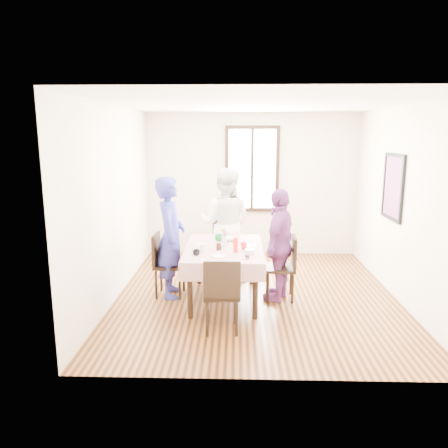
{
  "coord_description": "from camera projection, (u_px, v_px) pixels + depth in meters",
  "views": [
    {
      "loc": [
        -0.29,
        -5.99,
        2.29
      ],
      "look_at": [
        -0.46,
        -0.25,
        1.1
      ],
      "focal_mm": 34.57,
      "sensor_mm": 36.0,
      "label": 1
    }
  ],
  "objects": [
    {
      "name": "ground",
      "position": [
        256.0,
        294.0,
        6.32
      ],
      "size": [
        4.5,
        4.5,
        0.0
      ],
      "primitive_type": "plane",
      "color": "black",
      "rests_on": "ground"
    },
    {
      "name": "back_wall",
      "position": [
        252.0,
        185.0,
        8.24
      ],
      "size": [
        4.0,
        0.0,
        4.0
      ],
      "primitive_type": "plane",
      "rotation": [
        1.57,
        0.0,
        0.0
      ],
      "color": "beige",
      "rests_on": "ground"
    },
    {
      "name": "right_wall",
      "position": [
        401.0,
        204.0,
        5.98
      ],
      "size": [
        0.0,
        4.5,
        4.5
      ],
      "primitive_type": "plane",
      "rotation": [
        1.57,
        0.0,
        -1.57
      ],
      "color": "beige",
      "rests_on": "ground"
    },
    {
      "name": "window_frame",
      "position": [
        252.0,
        169.0,
        8.16
      ],
      "size": [
        1.02,
        0.06,
        1.62
      ],
      "primitive_type": "cube",
      "color": "black",
      "rests_on": "back_wall"
    },
    {
      "name": "window_pane",
      "position": [
        252.0,
        169.0,
        8.17
      ],
      "size": [
        0.9,
        0.02,
        1.5
      ],
      "primitive_type": "cube",
      "color": "white",
      "rests_on": "back_wall"
    },
    {
      "name": "art_poster",
      "position": [
        393.0,
        187.0,
        6.24
      ],
      "size": [
        0.04,
        0.76,
        0.96
      ],
      "primitive_type": "cube",
      "color": "red",
      "rests_on": "right_wall"
    },
    {
      "name": "dining_table",
      "position": [
        224.0,
        274.0,
        6.06
      ],
      "size": [
        0.94,
        1.44,
        0.75
      ],
      "primitive_type": "cube",
      "color": "black",
      "rests_on": "ground"
    },
    {
      "name": "tablecloth",
      "position": [
        224.0,
        247.0,
        5.98
      ],
      "size": [
        1.06,
        1.56,
        0.01
      ],
      "primitive_type": "cube",
      "color": "maroon",
      "rests_on": "dining_table"
    },
    {
      "name": "chair_left",
      "position": [
        170.0,
        265.0,
        6.2
      ],
      "size": [
        0.44,
        0.44,
        0.91
      ],
      "primitive_type": "cube",
      "rotation": [
        0.0,
        0.0,
        -1.61
      ],
      "color": "black",
      "rests_on": "ground"
    },
    {
      "name": "chair_right",
      "position": [
        280.0,
        268.0,
        6.06
      ],
      "size": [
        0.44,
        0.44,
        0.91
      ],
      "primitive_type": "cube",
      "rotation": [
        0.0,
        0.0,
        1.52
      ],
      "color": "black",
      "rests_on": "ground"
    },
    {
      "name": "chair_far",
      "position": [
        226.0,
        250.0,
        7.01
      ],
      "size": [
        0.45,
        0.45,
        0.91
      ],
      "primitive_type": "cube",
      "rotation": [
        0.0,
        0.0,
        3.23
      ],
      "color": "black",
      "rests_on": "ground"
    },
    {
      "name": "chair_near",
      "position": [
        222.0,
        294.0,
        5.07
      ],
      "size": [
        0.44,
        0.44,
        0.91
      ],
      "primitive_type": "cube",
      "rotation": [
        0.0,
        0.0,
        0.05
      ],
      "color": "black",
      "rests_on": "ground"
    },
    {
      "name": "person_left",
      "position": [
        171.0,
        237.0,
        6.11
      ],
      "size": [
        0.45,
        0.65,
        1.73
      ],
      "primitive_type": "imported",
      "rotation": [
        0.0,
        0.0,
        1.63
      ],
      "color": "#333295",
      "rests_on": "ground"
    },
    {
      "name": "person_far",
      "position": [
        226.0,
        224.0,
        6.91
      ],
      "size": [
        0.99,
        0.84,
        1.78
      ],
      "primitive_type": "imported",
      "rotation": [
        0.0,
        0.0,
        2.93
      ],
      "color": "white",
      "rests_on": "ground"
    },
    {
      "name": "person_right",
      "position": [
        279.0,
        245.0,
        6.0
      ],
      "size": [
        0.72,
        1.0,
        1.58
      ],
      "primitive_type": "imported",
      "rotation": [
        0.0,
        0.0,
        -1.97
      ],
      "color": "#7C3A7E",
      "rests_on": "ground"
    },
    {
      "name": "mug_black",
      "position": [
        196.0,
        253.0,
        5.56
      ],
      "size": [
        0.11,
        0.11,
        0.07
      ],
      "primitive_type": "imported",
      "rotation": [
        0.0,
        0.0,
        -0.15
      ],
      "color": "black",
      "rests_on": "tablecloth"
    },
    {
      "name": "mug_flag",
      "position": [
        244.0,
        246.0,
        5.85
      ],
      "size": [
        0.11,
        0.11,
        0.09
      ],
      "primitive_type": "imported",
      "rotation": [
        0.0,
        0.0,
        0.14
      ],
      "color": "red",
      "rests_on": "tablecloth"
    },
    {
      "name": "mug_green",
      "position": [
        219.0,
        238.0,
        6.32
      ],
      "size": [
        0.16,
        0.16,
        0.09
      ],
      "primitive_type": "imported",
      "rotation": [
        0.0,
        0.0,
        -0.77
      ],
      "color": "#0C7226",
      "rests_on": "tablecloth"
    },
    {
      "name": "serving_bowl",
      "position": [
        230.0,
        239.0,
        6.34
      ],
      "size": [
        0.26,
        0.26,
        0.05
      ],
      "primitive_type": "imported",
      "rotation": [
        0.0,
        0.0,
        0.36
      ],
      "color": "white",
      "rests_on": "tablecloth"
    },
    {
      "name": "juice_carton",
      "position": [
        236.0,
        245.0,
        5.71
      ],
      "size": [
        0.06,
        0.06,
        0.2
      ],
      "primitive_type": "cube",
      "color": "red",
      "rests_on": "tablecloth"
    },
    {
      "name": "butter_tub",
      "position": [
        250.0,
        253.0,
        5.59
      ],
      "size": [
        0.12,
        0.12,
        0.06
      ],
      "primitive_type": "cylinder",
      "color": "white",
      "rests_on": "tablecloth"
    },
    {
      "name": "jam_jar",
      "position": [
        219.0,
        247.0,
        5.82
      ],
      "size": [
        0.07,
        0.07,
        0.09
      ],
      "primitive_type": "cylinder",
      "color": "black",
      "rests_on": "tablecloth"
    },
    {
      "name": "drinking_glass",
      "position": [
        203.0,
        248.0,
        5.73
      ],
      "size": [
        0.08,
        0.08,
        0.11
      ],
      "primitive_type": "cylinder",
      "color": "silver",
      "rests_on": "tablecloth"
    },
    {
      "name": "smartphone",
      "position": [
        246.0,
        257.0,
        5.46
      ],
      "size": [
        0.08,
        0.16,
        0.01
      ],
      "primitive_type": "cube",
      "color": "black",
      "rests_on": "tablecloth"
    },
    {
      "name": "flower_vase",
      "position": [
        224.0,
        241.0,
        5.99
      ],
      "size": [
        0.07,
        0.07,
        0.15
      ],
      "primitive_type": "cylinder",
      "color": "silver",
      "rests_on": "tablecloth"
    },
    {
      "name": "plate_left",
      "position": [
        201.0,
        245.0,
        6.09
      ],
      "size": [
        0.2,
        0.2,
        0.01
      ],
      "primitive_type": "cylinder",
      "color": "white",
      "rests_on": "tablecloth"
    },
    {
      "name": "plate_right",
      "position": [
        248.0,
        245.0,
        6.04
      ],
      "size": [
        0.2,
        0.2,
        0.01
      ],
      "primitive_type": "cylinder",
      "color": "white",
      "rests_on": "tablecloth"
    },
    {
      "name": "plate_far",
      "position": [
        225.0,
        237.0,
        6.51
      ],
      "size": [
        0.2,
        0.2,
        0.01
      ],
      "primitive_type": "cylinder",
      "color": "white",
      "rests_on": "tablecloth"
    },
    {
      "name": "plate_near",
      "position": [
        219.0,
        256.0,
        5.51
      ],
      "size": [
        0.2,
        0.2,
        0.01
      ],
      "primitive_type": "cylinder",
      "color": "white",
      "rests_on": "tablecloth"
    },
    {
      "name": "butter_lid",
      "position": [
        250.0,
        250.0,
        5.58
      ],
      "size": [
        0.12,
        0.12,
        0.01
      ],
      "primitive_type": "cylinder",
      "color": "blue",
      "rests_on": "butter_tub"
    },
    {
      "name": "flower_bunch",
      "position": [
        224.0,
        233.0,
        5.97
      ],
      "size": [
        0.09,
        0.09,
        0.1
      ],
      "primitive_type": null,
      "color": "yellow",
      "rests_on": "flower_vase"
    }
  ]
}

